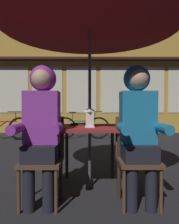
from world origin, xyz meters
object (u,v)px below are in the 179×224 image
Objects in this scene: chair_left at (43,154)px; lantern at (90,117)px; bicycle_second at (37,127)px; bicycle_nearest at (2,128)px; chair_right at (137,154)px; bicycle_third at (82,127)px; book at (80,124)px; person_left_hooded at (42,120)px; patio_umbrella at (90,16)px; cafe_table at (90,135)px; person_right_hooded at (138,120)px.

lantern is at bearing 27.61° from chair_left.
bicycle_nearest is at bearing -164.51° from bicycle_second.
bicycle_second is at bearing 15.49° from bicycle_nearest.
bicycle_second is at bearing 116.82° from chair_right.
lantern is at bearing -86.87° from bicycle_third.
bicycle_second is at bearing 125.14° from book.
chair_left is 4.35× the size of book.
person_left_hooded is at bearing -176.61° from chair_right.
book is at bearing 125.42° from patio_umbrella.
lantern is 0.14× the size of bicycle_nearest.
lantern is (-0.00, -0.12, 0.22)m from cafe_table.
patio_umbrella is 1.68m from chair_left.
cafe_table is 4.03m from bicycle_second.
bicycle_third is at bearing 93.13° from lantern.
cafe_table is at bearing -66.92° from bicycle_second.
lantern is 1.16× the size of book.
chair_left is at bearing 90.00° from person_left_hooded.
patio_umbrella is (0.00, 0.00, 1.42)m from cafe_table.
bicycle_third is at bearing 6.99° from bicycle_nearest.
person_left_hooded is 0.96m from person_right_hooded.
person_left_hooded reaches higher than cafe_table.
person_left_hooded is (-0.00, -0.06, 0.36)m from chair_left.
chair_right is 0.62× the size of person_left_hooded.
person_right_hooded reaches higher than chair_left.
chair_left is 0.36m from person_left_hooded.
chair_right is at bearing -63.18° from bicycle_second.
person_left_hooded is 4.29m from bicycle_second.
patio_umbrella is 1.38× the size of bicycle_second.
bicycle_nearest is (-3.01, 3.80, -0.14)m from chair_right.
book is (-0.13, 0.30, -0.11)m from lantern.
person_left_hooded reaches higher than bicycle_second.
bicycle_nearest is at bearing 126.38° from cafe_table.
lantern is (-0.00, -0.12, -1.20)m from patio_umbrella.
chair_left is 4.32m from bicycle_nearest.
lantern is at bearing 152.60° from chair_right.
chair_left is 0.96m from chair_right.
book is (2.40, -3.25, 0.41)m from bicycle_nearest.
patio_umbrella is 1.39× the size of bicycle_nearest.
bicycle_third is (1.36, 0.02, 0.00)m from bicycle_second.
chair_right is 0.62× the size of person_right_hooded.
person_right_hooded is 0.87m from book.
bicycle_second is (-1.57, 3.69, -1.71)m from patio_umbrella.
lantern reaches higher than chair_left.
book is at bearing -88.68° from bicycle_third.
patio_umbrella is 1.37× the size of bicycle_third.
bicycle_second is (-1.09, 4.06, -0.14)m from chair_left.
chair_left is 0.52× the size of bicycle_second.
cafe_table is 4.27m from bicycle_nearest.
bicycle_nearest is (-2.53, 3.43, -1.71)m from patio_umbrella.
chair_right reaches higher than bicycle_second.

